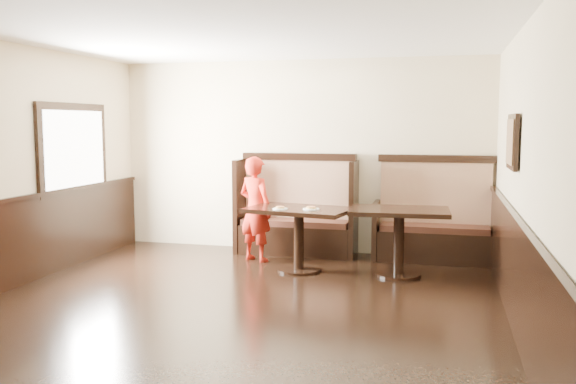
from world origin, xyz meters
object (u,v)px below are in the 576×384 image
(booth_main, at_px, (297,217))
(child, at_px, (256,209))
(table_neighbor, at_px, (399,226))
(table_main, at_px, (299,223))
(booth_neighbor, at_px, (434,226))

(booth_main, distance_m, child, 0.80)
(table_neighbor, relative_size, child, 0.86)
(table_main, xyz_separation_m, child, (-0.71, 0.43, 0.09))
(table_main, height_order, table_neighbor, table_neighbor)
(booth_main, height_order, table_main, booth_main)
(table_neighbor, bearing_deg, child, 166.83)
(booth_neighbor, height_order, table_main, booth_neighbor)
(table_neighbor, bearing_deg, booth_main, 144.02)
(booth_neighbor, distance_m, child, 2.47)
(booth_main, distance_m, table_main, 1.12)
(booth_neighbor, height_order, table_neighbor, booth_neighbor)
(table_main, distance_m, table_neighbor, 1.25)
(booth_main, relative_size, table_neighbor, 1.41)
(table_main, bearing_deg, booth_main, 115.64)
(booth_main, bearing_deg, table_neighbor, -32.98)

